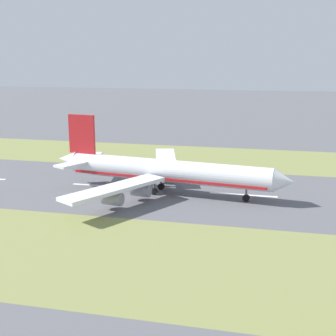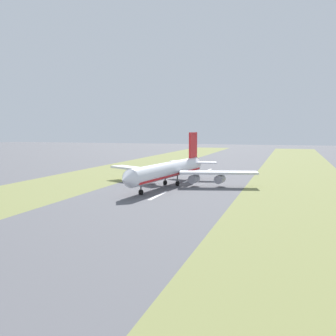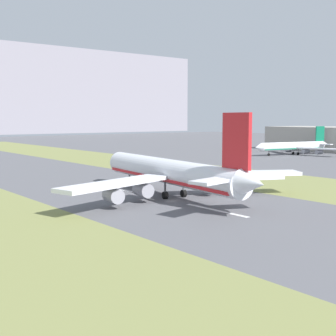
{
  "view_description": "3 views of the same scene",
  "coord_description": "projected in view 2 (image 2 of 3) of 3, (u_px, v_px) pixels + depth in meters",
  "views": [
    {
      "loc": [
        121.48,
        32.59,
        36.12
      ],
      "look_at": [
        2.99,
        5.29,
        7.0
      ],
      "focal_mm": 50.0,
      "sensor_mm": 36.0,
      "label": 1
    },
    {
      "loc": [
        -40.96,
        145.61,
        21.75
      ],
      "look_at": [
        2.99,
        5.29,
        7.0
      ],
      "focal_mm": 42.0,
      "sensor_mm": 36.0,
      "label": 2
    },
    {
      "loc": [
        -67.31,
        -83.7,
        19.1
      ],
      "look_at": [
        2.99,
        5.29,
        7.0
      ],
      "focal_mm": 50.0,
      "sensor_mm": 36.0,
      "label": 3
    }
  ],
  "objects": [
    {
      "name": "ground_plane",
      "position": [
        179.0,
        185.0,
        152.61
      ],
      "size": [
        800.0,
        800.0,
        0.0
      ],
      "primitive_type": "plane",
      "color": "#56565B"
    },
    {
      "name": "centreline_dash_near",
      "position": [
        208.0,
        171.0,
        204.56
      ],
      "size": [
        1.2,
        18.0,
        0.01
      ],
      "primitive_type": "cube",
      "color": "silver",
      "rests_on": "ground"
    },
    {
      "name": "centreline_dash_mid",
      "position": [
        189.0,
        180.0,
        166.58
      ],
      "size": [
        1.2,
        18.0,
        0.01
      ],
      "primitive_type": "cube",
      "color": "silver",
      "rests_on": "ground"
    },
    {
      "name": "airplane_main_jet",
      "position": [
        170.0,
        170.0,
        149.59
      ],
      "size": [
        63.61,
        67.15,
        20.2
      ],
      "color": "silver",
      "rests_on": "ground"
    },
    {
      "name": "centreline_dash_far",
      "position": [
        158.0,
        195.0,
        128.6
      ],
      "size": [
        1.2,
        18.0,
        0.01
      ],
      "primitive_type": "cube",
      "color": "silver",
      "rests_on": "ground"
    },
    {
      "name": "grass_median_west",
      "position": [
        301.0,
        190.0,
        139.23
      ],
      "size": [
        40.0,
        600.0,
        0.01
      ],
      "primitive_type": "cube",
      "color": "olive",
      "rests_on": "ground"
    },
    {
      "name": "grass_median_east",
      "position": [
        77.0,
        180.0,
        165.99
      ],
      "size": [
        40.0,
        600.0,
        0.01
      ],
      "primitive_type": "cube",
      "color": "olive",
      "rests_on": "ground"
    }
  ]
}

